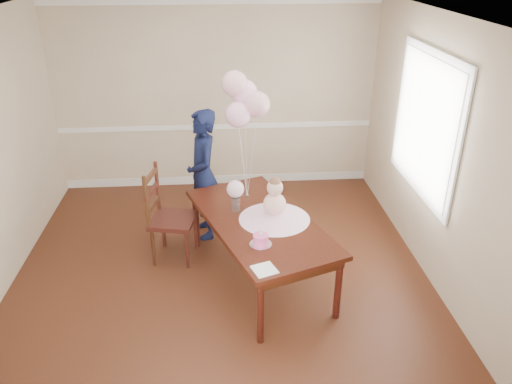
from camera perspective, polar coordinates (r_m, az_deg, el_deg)
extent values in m
cube|color=#36180D|center=(5.49, -3.96, -10.09)|extent=(4.50, 5.00, 0.00)
cube|color=silver|center=(4.46, -5.08, 19.08)|extent=(4.50, 5.00, 0.02)
cube|color=#BDA98B|center=(7.18, -4.61, 10.87)|extent=(4.50, 0.02, 2.70)
cube|color=#BDA98B|center=(2.71, -4.00, -18.49)|extent=(4.50, 0.02, 2.70)
cube|color=#BDA98B|center=(5.30, 20.69, 3.51)|extent=(0.02, 5.00, 2.70)
cube|color=white|center=(7.30, -4.49, 7.44)|extent=(4.50, 0.02, 0.07)
cube|color=silver|center=(7.62, -4.27, 1.45)|extent=(4.50, 0.02, 0.12)
cube|color=white|center=(5.65, 18.82, 7.36)|extent=(0.02, 1.66, 1.56)
cube|color=silver|center=(5.65, 18.65, 7.37)|extent=(0.01, 1.50, 1.40)
cube|color=black|center=(5.15, 0.42, -3.41)|extent=(1.58, 2.15, 0.05)
cube|color=black|center=(5.18, 0.41, -4.10)|extent=(1.45, 2.03, 0.10)
cylinder|color=black|center=(4.55, 0.52, -13.55)|extent=(0.09, 0.09, 0.68)
cylinder|color=black|center=(4.88, 9.36, -10.81)|extent=(0.09, 0.09, 0.68)
cylinder|color=black|center=(5.92, -6.84, -3.36)|extent=(0.09, 0.09, 0.68)
cylinder|color=black|center=(6.18, 0.32, -1.82)|extent=(0.09, 0.09, 0.68)
cone|color=#FFBBE1|center=(5.13, 2.12, -2.61)|extent=(0.95, 0.95, 0.10)
sphere|color=#FFA1B9|center=(5.07, 2.14, -1.36)|extent=(0.23, 0.23, 0.23)
sphere|color=#DCAC97|center=(4.99, 2.18, 0.51)|extent=(0.16, 0.16, 0.16)
sphere|color=brown|center=(4.96, 2.19, 1.11)|extent=(0.12, 0.12, 0.12)
cylinder|color=silver|center=(4.72, 0.53, -5.98)|extent=(0.27, 0.27, 0.01)
cylinder|color=#EF4B97|center=(4.70, 0.53, -5.44)|extent=(0.19, 0.19, 0.10)
sphere|color=silver|center=(4.66, 0.54, -4.78)|extent=(0.03, 0.03, 0.03)
sphere|color=silver|center=(4.69, 0.76, -4.60)|extent=(0.03, 0.03, 0.03)
cylinder|color=silver|center=(5.28, -2.34, -1.35)|extent=(0.12, 0.12, 0.15)
sphere|color=beige|center=(5.20, -2.38, 0.35)|extent=(0.18, 0.18, 0.18)
cube|color=white|center=(4.38, 0.97, -8.86)|extent=(0.25, 0.25, 0.01)
cylinder|color=#B7B7BB|center=(5.59, -1.00, -0.44)|extent=(0.05, 0.05, 0.02)
sphere|color=#F5ADCE|center=(5.20, -2.07, 8.84)|extent=(0.27, 0.27, 0.27)
sphere|color=#E19FB1|center=(5.20, 0.12, 9.98)|extent=(0.27, 0.27, 0.27)
sphere|color=#FFB4DA|center=(5.27, -1.33, 11.30)|extent=(0.27, 0.27, 0.27)
sphere|color=#E7A4B3|center=(5.23, -2.43, 12.25)|extent=(0.27, 0.27, 0.27)
cylinder|color=silver|center=(5.41, -1.50, 3.32)|extent=(0.08, 0.03, 0.81)
cylinder|color=silver|center=(5.40, -0.46, 3.87)|extent=(0.11, 0.02, 0.90)
cylinder|color=white|center=(5.43, -1.15, 4.54)|extent=(0.02, 0.09, 1.00)
cylinder|color=white|center=(5.40, -1.67, 4.97)|extent=(0.11, 0.07, 1.10)
cube|color=#34120E|center=(5.69, -9.44, -3.19)|extent=(0.56, 0.56, 0.05)
cylinder|color=black|center=(5.71, -11.67, -6.22)|extent=(0.05, 0.05, 0.47)
cylinder|color=black|center=(5.61, -7.87, -6.56)|extent=(0.05, 0.05, 0.47)
cylinder|color=black|center=(6.03, -10.54, -4.26)|extent=(0.05, 0.05, 0.47)
cylinder|color=#38120F|center=(5.93, -6.93, -4.54)|extent=(0.05, 0.05, 0.47)
cylinder|color=#321B0D|center=(5.44, -12.42, -1.15)|extent=(0.05, 0.05, 0.61)
cylinder|color=#38160F|center=(5.77, -11.20, 0.62)|extent=(0.05, 0.05, 0.61)
cube|color=#361B0E|center=(5.66, -11.67, -1.41)|extent=(0.12, 0.43, 0.05)
cube|color=#39160F|center=(5.59, -11.83, 0.16)|extent=(0.12, 0.43, 0.05)
cube|color=#3A1D0F|center=(5.51, -12.00, 1.77)|extent=(0.12, 0.43, 0.05)
imported|color=black|center=(5.98, -6.04, 1.94)|extent=(0.50, 0.65, 1.60)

